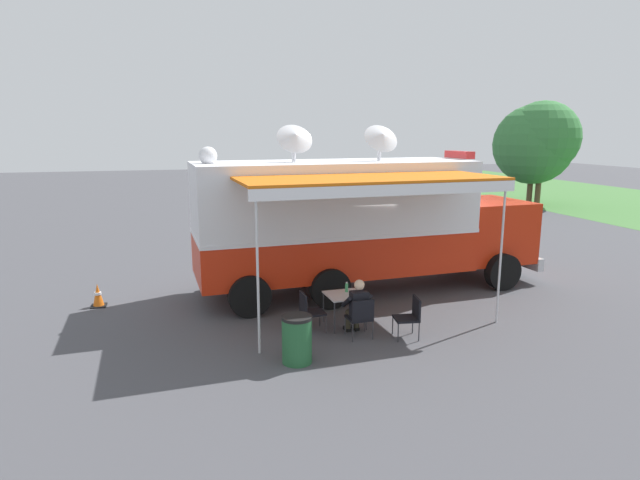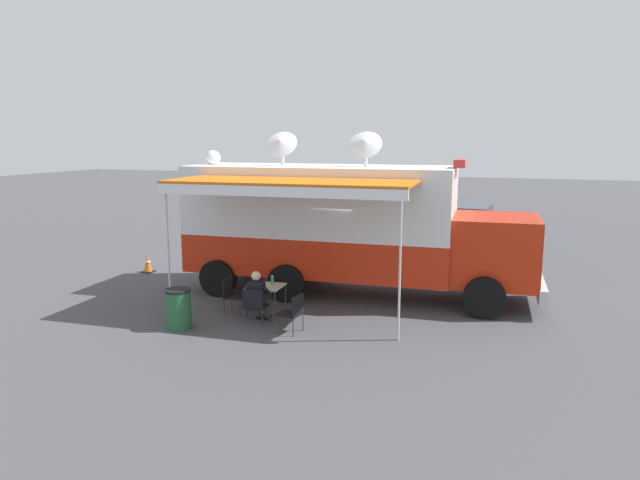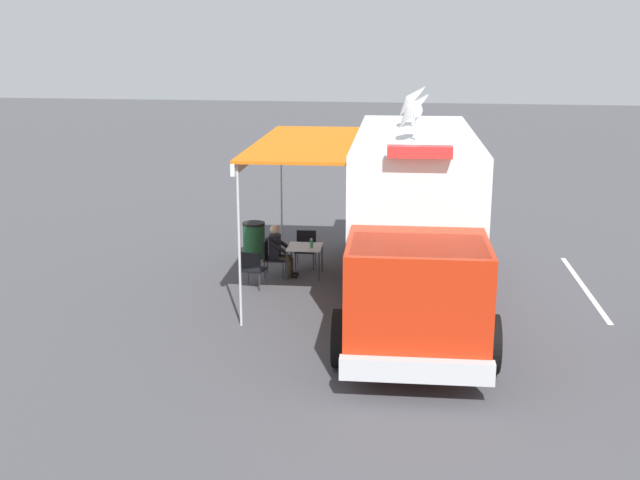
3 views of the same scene
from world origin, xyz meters
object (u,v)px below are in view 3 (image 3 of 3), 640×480
at_px(water_bottle, 311,243).
at_px(folding_chair_spare_by_truck, 252,267).
at_px(folding_chair_beside_table, 306,246).
at_px(folding_chair_at_table, 271,255).
at_px(traffic_cone, 431,217).
at_px(trash_bin, 254,240).
at_px(folding_table, 305,249).
at_px(seated_responder, 279,249).
at_px(command_truck, 413,211).

relative_size(water_bottle, folding_chair_spare_by_truck, 0.26).
bearing_deg(folding_chair_spare_by_truck, folding_chair_beside_table, -114.26).
height_order(folding_chair_at_table, traffic_cone, folding_chair_at_table).
xyz_separation_m(trash_bin, traffic_cone, (-4.44, -4.03, -0.18)).
distance_m(folding_table, folding_chair_spare_by_truck, 1.52).
xyz_separation_m(folding_chair_beside_table, seated_responder, (0.49, 0.93, 0.14)).
xyz_separation_m(command_truck, folding_table, (2.52, -1.26, -1.27)).
distance_m(folding_table, folding_chair_beside_table, 0.87).
bearing_deg(folding_chair_at_table, folding_table, -173.47).
distance_m(folding_chair_beside_table, seated_responder, 1.06).
xyz_separation_m(folding_chair_beside_table, trash_bin, (1.44, -0.59, -0.06)).
bearing_deg(water_bottle, trash_bin, -41.55).
relative_size(folding_chair_beside_table, traffic_cone, 1.50).
bearing_deg(trash_bin, traffic_cone, -137.83).
bearing_deg(folding_chair_spare_by_truck, command_truck, 177.78).
bearing_deg(command_truck, folding_chair_beside_table, -38.57).
bearing_deg(folding_table, seated_responder, 7.67).
relative_size(command_truck, folding_chair_spare_by_truck, 11.03).
bearing_deg(folding_chair_beside_table, folding_chair_at_table, 54.21).
relative_size(folding_chair_at_table, seated_responder, 0.70).
bearing_deg(trash_bin, water_bottle, 138.45).
relative_size(folding_chair_spare_by_truck, traffic_cone, 1.50).
relative_size(folding_chair_spare_by_truck, trash_bin, 0.96).
relative_size(seated_responder, traffic_cone, 2.16).
height_order(folding_chair_spare_by_truck, traffic_cone, folding_chair_spare_by_truck).
distance_m(water_bottle, folding_chair_beside_table, 1.04).
bearing_deg(trash_bin, folding_table, 137.39).
height_order(command_truck, trash_bin, command_truck).
bearing_deg(folding_table, folding_chair_spare_by_truck, 48.01).
height_order(folding_chair_beside_table, traffic_cone, folding_chair_beside_table).
bearing_deg(folding_table, folding_chair_at_table, 6.53).
distance_m(water_bottle, seated_responder, 0.80).
bearing_deg(traffic_cone, folding_table, 62.20).
relative_size(command_truck, folding_chair_at_table, 11.03).
xyz_separation_m(folding_table, folding_chair_spare_by_truck, (1.01, 1.12, -0.16)).
relative_size(command_truck, folding_chair_beside_table, 11.03).
bearing_deg(folding_chair_beside_table, folding_table, 98.12).
bearing_deg(traffic_cone, folding_chair_spare_by_truck, 59.43).
bearing_deg(folding_table, water_bottle, 149.80).
relative_size(command_truck, trash_bin, 10.55).
distance_m(command_truck, seated_responder, 3.59).
bearing_deg(trash_bin, folding_chair_beside_table, 157.80).
distance_m(folding_table, folding_chair_at_table, 0.82).
bearing_deg(command_truck, traffic_cone, -93.06).
height_order(water_bottle, folding_chair_spare_by_truck, water_bottle).
bearing_deg(command_truck, water_bottle, -26.24).
bearing_deg(folding_chair_at_table, seated_responder, -177.19).
bearing_deg(folding_chair_beside_table, trash_bin, -22.20).
bearing_deg(folding_chair_at_table, folding_chair_spare_by_truck, 78.49).
distance_m(folding_chair_at_table, traffic_cone, 6.67).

